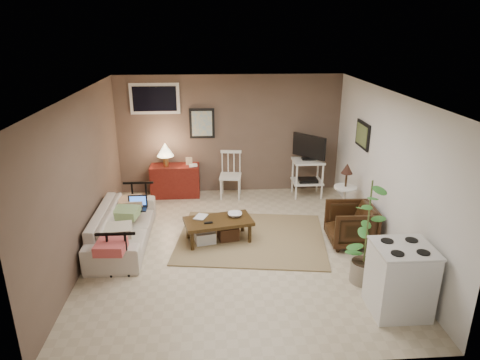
{
  "coord_description": "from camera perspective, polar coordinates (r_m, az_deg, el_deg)",
  "views": [
    {
      "loc": [
        -0.36,
        -5.94,
        3.29
      ],
      "look_at": [
        0.07,
        0.35,
        1.0
      ],
      "focal_mm": 32.0,
      "sensor_mm": 36.0,
      "label": 1
    }
  ],
  "objects": [
    {
      "name": "laptop",
      "position": [
        7.24,
        -13.5,
        -3.23
      ],
      "size": [
        0.31,
        0.23,
        0.21
      ],
      "color": "black",
      "rests_on": "sofa"
    },
    {
      "name": "red_console",
      "position": [
        8.74,
        -8.74,
        0.3
      ],
      "size": [
        0.97,
        0.43,
        1.12
      ],
      "color": "maroon",
      "rests_on": "floor"
    },
    {
      "name": "stove",
      "position": [
        5.57,
        20.56,
        -12.26
      ],
      "size": [
        0.67,
        0.63,
        0.88
      ],
      "color": "silver",
      "rests_on": "floor"
    },
    {
      "name": "armchair",
      "position": [
        6.99,
        14.57,
        -5.55
      ],
      "size": [
        0.67,
        0.71,
        0.72
      ],
      "primitive_type": "imported",
      "rotation": [
        0.0,
        0.0,
        -1.6
      ],
      "color": "#321B0D",
      "rests_on": "floor"
    },
    {
      "name": "floor",
      "position": [
        6.8,
        -0.36,
        -8.99
      ],
      "size": [
        5.0,
        5.0,
        0.0
      ],
      "primitive_type": "plane",
      "color": "#C1B293",
      "rests_on": "ground"
    },
    {
      "name": "art_right",
      "position": [
        7.66,
        16.05,
        5.8
      ],
      "size": [
        0.03,
        0.6,
        0.45
      ],
      "primitive_type": "cube",
      "color": "black"
    },
    {
      "name": "book_table",
      "position": [
        6.91,
        -5.95,
        -3.99
      ],
      "size": [
        0.17,
        0.08,
        0.24
      ],
      "primitive_type": "imported",
      "rotation": [
        0.0,
        0.0,
        -0.37
      ],
      "color": "#3E2910",
      "rests_on": "coffee_table"
    },
    {
      "name": "spindle_chair",
      "position": [
        8.59,
        -1.27,
        0.52
      ],
      "size": [
        0.47,
        0.47,
        0.93
      ],
      "color": "white",
      "rests_on": "floor"
    },
    {
      "name": "window",
      "position": [
        8.59,
        -11.31,
        10.58
      ],
      "size": [
        0.96,
        0.03,
        0.6
      ],
      "primitive_type": "cube",
      "color": "white"
    },
    {
      "name": "book_console",
      "position": [
        8.55,
        -6.84,
        2.56
      ],
      "size": [
        0.17,
        0.03,
        0.22
      ],
      "primitive_type": "imported",
      "rotation": [
        0.0,
        0.0,
        0.06
      ],
      "color": "#3E2910",
      "rests_on": "red_console"
    },
    {
      "name": "potted_plant",
      "position": [
        5.84,
        16.61,
        -6.27
      ],
      "size": [
        0.37,
        0.37,
        1.49
      ],
      "color": "gray",
      "rests_on": "floor"
    },
    {
      "name": "sofa_pillows",
      "position": [
        6.75,
        -15.46,
        -5.37
      ],
      "size": [
        0.39,
        1.92,
        0.14
      ],
      "primitive_type": null,
      "color": "beige",
      "rests_on": "sofa"
    },
    {
      "name": "tv_stand",
      "position": [
        8.66,
        9.07,
        2.08
      ],
      "size": [
        0.6,
        0.61,
        1.27
      ],
      "color": "white",
      "rests_on": "floor"
    },
    {
      "name": "side_table",
      "position": [
        7.67,
        13.9,
        -0.74
      ],
      "size": [
        0.4,
        0.4,
        1.06
      ],
      "color": "white",
      "rests_on": "floor"
    },
    {
      "name": "sofa",
      "position": [
        7.01,
        -15.43,
        -5.24
      ],
      "size": [
        0.59,
        2.02,
        0.79
      ],
      "primitive_type": "imported",
      "rotation": [
        0.0,
        0.0,
        1.57
      ],
      "color": "beige",
      "rests_on": "floor"
    },
    {
      "name": "coffee_table",
      "position": [
        6.89,
        -2.95,
        -6.5
      ],
      "size": [
        1.15,
        0.76,
        0.4
      ],
      "color": "#3E2910",
      "rests_on": "floor"
    },
    {
      "name": "bowl",
      "position": [
        6.9,
        -0.69,
        -3.97
      ],
      "size": [
        0.23,
        0.06,
        0.23
      ],
      "primitive_type": "imported",
      "rotation": [
        0.0,
        0.0,
        -0.02
      ],
      "color": "#3E2910",
      "rests_on": "coffee_table"
    },
    {
      "name": "sofa_end_rails",
      "position": [
        7.01,
        -14.45,
        -5.64
      ],
      "size": [
        0.54,
        2.02,
        0.68
      ],
      "primitive_type": null,
      "color": "black",
      "rests_on": "floor"
    },
    {
      "name": "rug",
      "position": [
        7.06,
        1.51,
        -7.74
      ],
      "size": [
        2.6,
        2.2,
        0.02
      ],
      "primitive_type": "cube",
      "rotation": [
        0.0,
        0.0,
        -0.14
      ],
      "color": "#876F4F",
      "rests_on": "floor"
    },
    {
      "name": "art_back",
      "position": [
        8.62,
        -5.09,
        7.53
      ],
      "size": [
        0.5,
        0.03,
        0.6
      ],
      "primitive_type": "cube",
      "color": "black"
    }
  ]
}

